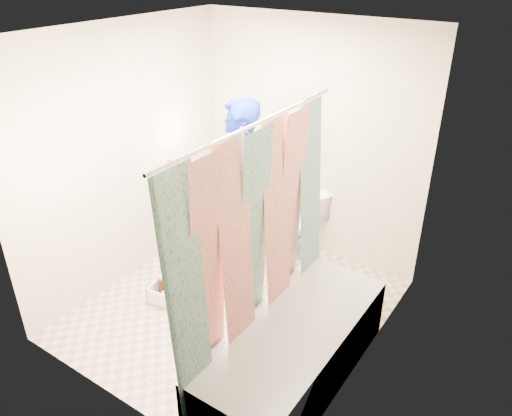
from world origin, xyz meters
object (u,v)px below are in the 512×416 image
Objects in this scene: bathtub at (293,351)px; toilet at (293,224)px; plumber at (238,193)px; cleaning_caddy at (166,295)px.

bathtub is 2.43× the size of toilet.
bathtub is 1.58m from plumber.
bathtub is 0.98× the size of plumber.
bathtub is 1.44m from cleaning_caddy.
plumber is (-1.14, 0.90, 0.62)m from bathtub.
toilet is 2.33× the size of cleaning_caddy.
cleaning_caddy is at bearing -87.43° from toilet.
plumber is (-0.26, -0.60, 0.53)m from toilet.
toilet is (-0.88, 1.51, 0.09)m from bathtub.
toilet is at bearing 58.72° from cleaning_caddy.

